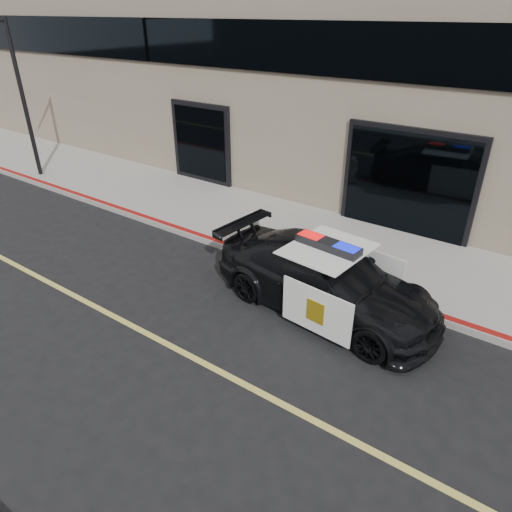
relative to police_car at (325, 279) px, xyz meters
The scene contains 5 objects.
ground 2.95m from the police_car, 68.40° to the right, with size 120.00×120.00×0.00m, color black.
sidewalk_n 2.86m from the police_car, 67.79° to the left, with size 60.00×3.50×0.15m, color gray.
police_car is the anchor object (origin of this frame).
fire_hydrant 2.99m from the police_car, 154.71° to the left, with size 0.40×0.56×0.88m.
street_light 12.46m from the police_car, behind, with size 0.14×1.28×5.03m.
Camera 1 is at (2.27, -4.41, 5.41)m, focal length 32.00 mm.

